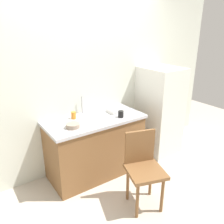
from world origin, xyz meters
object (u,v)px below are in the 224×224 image
Objects in this scene: refrigerator at (159,111)px; cup_orange at (74,115)px; terracotta_bowl at (73,126)px; dish_tray at (117,110)px; cup_black at (121,114)px; chair at (143,166)px.

cup_orange is at bearing 173.84° from refrigerator.
refrigerator reaches higher than cup_orange.
terracotta_bowl is 0.29m from cup_orange.
cup_orange is at bearing 170.15° from dish_tray.
terracotta_bowl is 0.68m from cup_black.
terracotta_bowl is 1.73× the size of cup_orange.
cup_orange is at bearing 150.19° from cup_black.
cup_black is at bearing 93.71° from chair.
chair is at bearing -142.26° from refrigerator.
chair is 0.79m from cup_black.
refrigerator reaches higher than terracotta_bowl.
chair is at bearing -104.11° from cup_black.
dish_tray is 2.87× the size of cup_orange.
chair is 5.27× the size of terracotta_bowl.
dish_tray is 0.78m from terracotta_bowl.
cup_black is (0.68, -0.06, 0.02)m from terracotta_bowl.
chair is 9.11× the size of cup_orange.
cup_black is 0.94× the size of cup_orange.
refrigerator is at bearing -6.16° from cup_orange.
cup_black is 0.63m from cup_orange.
cup_orange reaches higher than dish_tray.
terracotta_bowl is 1.83× the size of cup_black.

